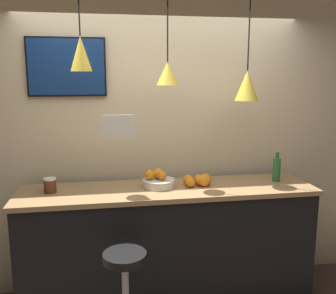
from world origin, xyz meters
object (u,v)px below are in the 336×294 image
juice_bottle (277,169)px  mounted_tv (67,67)px  fruit_bowl (158,181)px  spread_jar (50,185)px  bar_stool (125,289)px

juice_bottle → mounted_tv: bearing=169.9°
fruit_bowl → spread_jar: fruit_bowl is taller
fruit_bowl → mounted_tv: 1.24m
fruit_bowl → bar_stool: bearing=-118.6°
juice_bottle → fruit_bowl: bearing=179.9°
spread_jar → mounted_tv: (0.15, 0.32, 0.94)m
bar_stool → juice_bottle: juice_bottle is taller
mounted_tv → bar_stool: bearing=-65.6°
spread_jar → mounted_tv: mounted_tv is taller
fruit_bowl → juice_bottle: juice_bottle is taller
fruit_bowl → mounted_tv: (-0.73, 0.32, 0.95)m
fruit_bowl → mounted_tv: bearing=156.5°
fruit_bowl → mounted_tv: size_ratio=0.41×
fruit_bowl → mounted_tv: mounted_tv is taller
fruit_bowl → spread_jar: size_ratio=2.29×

